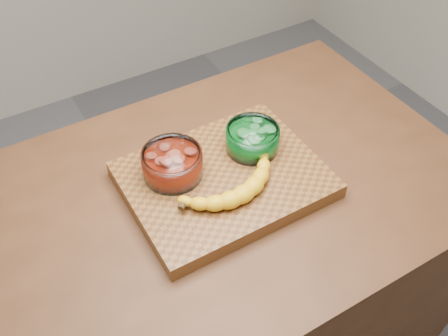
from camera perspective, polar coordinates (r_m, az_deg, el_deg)
counter at (r=1.55m, az=-0.00°, el=-13.21°), size 1.20×0.80×0.90m
cutting_board at (r=1.18m, az=-0.00°, el=-1.36°), size 0.45×0.35×0.04m
bowl_red at (r=1.15m, az=-5.92°, el=0.48°), size 0.14×0.14×0.07m
bowl_green at (r=1.21m, az=3.26°, el=3.35°), size 0.13×0.13×0.06m
banana at (r=1.11m, az=0.82°, el=-1.87°), size 0.29×0.14×0.04m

